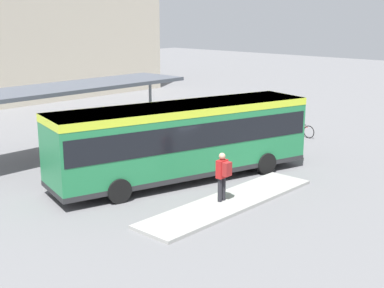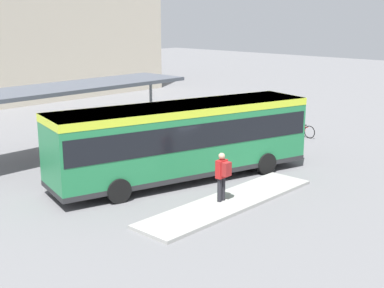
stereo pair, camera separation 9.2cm
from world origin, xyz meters
The scene contains 9 objects.
ground_plane centered at (0.00, 0.00, 0.00)m, with size 120.00×120.00×0.00m, color slate.
curb_island centered at (-0.95, -3.26, 0.06)m, with size 8.00×1.80×0.12m.
city_bus centered at (0.01, 0.00, 1.83)m, with size 11.29×5.31×3.12m.
pedestrian_waiting centered at (-1.16, -3.09, 1.14)m, with size 0.44×0.46×1.78m.
bicycle_red centered at (10.10, 0.58, 0.36)m, with size 0.48×1.66×0.72m.
bicycle_orange centered at (9.81, 1.33, 0.33)m, with size 0.48×1.52×0.66m.
bicycle_white centered at (9.79, 2.09, 0.34)m, with size 0.48×1.54×0.67m.
station_shelter centered at (-1.13, 6.77, 3.22)m, with size 13.19×3.20×3.35m.
potted_planter_near_shelter centered at (-0.22, 4.06, 0.62)m, with size 0.85×0.85×1.21m.
Camera 1 is at (-15.19, -14.65, 6.71)m, focal length 50.00 mm.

